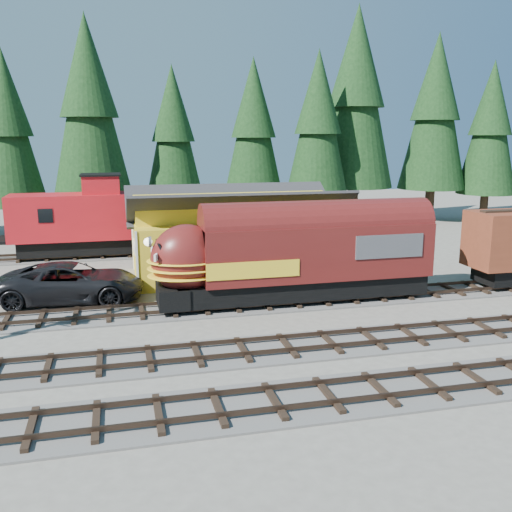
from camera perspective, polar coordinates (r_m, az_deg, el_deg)
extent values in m
plane|color=#6B665B|center=(24.89, 3.14, -7.52)|extent=(120.00, 120.00, 0.00)
cube|color=#4C4947|center=(32.44, 18.17, -3.38)|extent=(68.00, 3.20, 0.08)
cube|color=#38281E|center=(31.80, 18.88, -3.34)|extent=(68.00, 0.08, 0.16)
cube|color=#38281E|center=(32.98, 17.54, -2.72)|extent=(68.00, 0.08, 0.16)
cube|color=#38281E|center=(28.25, 23.85, -5.63)|extent=(68.00, 0.08, 0.16)
cube|color=#4C4947|center=(41.37, -17.84, -0.12)|extent=(32.00, 3.20, 0.08)
cube|color=#38281E|center=(40.62, -17.92, -0.04)|extent=(32.00, 0.08, 0.16)
cube|color=#38281E|center=(42.03, -17.79, 0.36)|extent=(32.00, 0.08, 0.16)
cube|color=gold|center=(34.28, -1.95, 0.87)|extent=(12.00, 6.00, 3.40)
cube|color=yellow|center=(33.90, -1.98, 4.89)|extent=(11.88, 3.30, 1.44)
cube|color=white|center=(32.51, -12.06, 0.90)|extent=(0.06, 2.40, 0.60)
cone|color=black|center=(50.25, -23.63, 11.68)|extent=(5.43, 5.43, 12.37)
cone|color=black|center=(49.08, -16.36, 14.10)|extent=(6.42, 6.42, 14.62)
cone|color=black|center=(50.79, -8.27, 11.99)|extent=(5.14, 5.14, 11.70)
cone|color=black|center=(50.36, -0.25, 12.53)|extent=(5.36, 5.36, 12.21)
cone|color=black|center=(50.16, 6.21, 12.84)|extent=(5.56, 5.56, 12.67)
cone|color=black|center=(54.62, 9.99, 15.36)|extent=(7.14, 7.14, 16.25)
cone|color=black|center=(58.50, 17.48, 13.61)|extent=(6.41, 6.41, 14.61)
cone|color=black|center=(59.83, 22.38, 11.77)|extent=(5.49, 5.49, 12.51)
cube|color=black|center=(28.87, 4.64, -3.07)|extent=(12.73, 2.28, 0.98)
cube|color=#5A1614|center=(28.68, 6.06, 0.56)|extent=(11.61, 2.68, 2.68)
ellipsoid|color=#5A1614|center=(27.21, -6.97, -0.28)|extent=(3.39, 2.63, 3.30)
cube|color=#38383A|center=(29.90, 12.04, 1.44)|extent=(3.57, 2.74, 1.16)
sphere|color=white|center=(26.89, -10.76, 1.39)|extent=(0.39, 0.39, 0.39)
cube|color=black|center=(41.15, -16.34, 1.04)|extent=(9.17, 2.36, 1.02)
cube|color=red|center=(40.83, -16.51, 3.85)|extent=(10.19, 2.95, 3.06)
cube|color=red|center=(40.56, -15.24, 6.92)|extent=(2.45, 2.24, 1.22)
imported|color=black|center=(30.36, -17.96, -2.53)|extent=(7.49, 4.02, 2.00)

